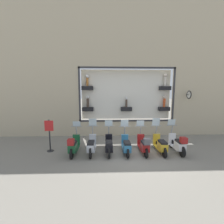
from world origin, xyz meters
TOP-DOWN VIEW (x-y plane):
  - ground_plane at (0.00, 0.00)m, footprint 120.00×120.00m
  - building_facade at (3.60, -0.00)m, footprint 1.21×36.00m
  - scooter_white_0 at (0.18, -2.22)m, footprint 1.81×0.61m
  - scooter_yellow_1 at (0.23, -1.33)m, footprint 1.80×0.60m
  - scooter_red_2 at (0.17, -0.45)m, footprint 1.80×0.60m
  - scooter_teal_3 at (0.23, 0.44)m, footprint 1.79×0.60m
  - scooter_black_4 at (0.23, 1.32)m, footprint 1.80×0.60m
  - scooter_silver_5 at (0.24, 2.21)m, footprint 1.81×0.61m
  - scooter_green_6 at (0.17, 3.10)m, footprint 1.80×0.61m
  - shop_sign_post at (0.65, 4.45)m, footprint 0.36×0.45m

SIDE VIEW (x-z plane):
  - ground_plane at x=0.00m, z-range 0.00..0.00m
  - scooter_teal_3 at x=0.23m, z-range -0.38..1.22m
  - scooter_yellow_1 at x=0.23m, z-range -0.41..1.28m
  - scooter_black_4 at x=0.23m, z-range -0.35..1.23m
  - scooter_silver_5 at x=0.24m, z-range -0.40..1.28m
  - scooter_red_2 at x=0.17m, z-range -0.32..1.24m
  - scooter_green_6 at x=0.17m, z-range -0.30..1.24m
  - scooter_white_0 at x=0.18m, z-range -0.32..1.29m
  - shop_sign_post at x=0.65m, z-range 0.07..1.78m
  - building_facade at x=3.60m, z-range 0.13..10.15m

